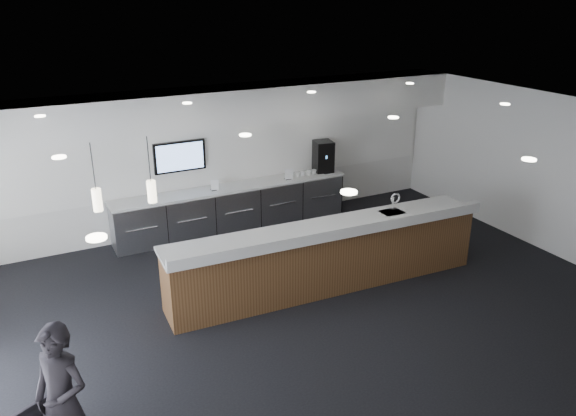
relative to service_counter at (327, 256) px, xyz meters
name	(u,v)px	position (x,y,z in m)	size (l,w,h in m)	color
ground	(320,309)	(-0.47, -0.58, -0.57)	(10.00, 10.00, 0.00)	black
ceiling	(324,123)	(-0.47, -0.58, 2.43)	(10.00, 8.00, 0.02)	black
back_wall	(225,156)	(-0.47, 3.42, 0.93)	(10.00, 0.02, 3.00)	white
right_wall	(552,175)	(4.53, -0.58, 0.93)	(0.02, 8.00, 3.00)	white
soffit_bulkhead	(231,105)	(-0.47, 2.97, 2.08)	(10.00, 0.90, 0.70)	white
alcove_panel	(226,152)	(-0.47, 3.39, 1.03)	(9.80, 0.06, 1.40)	white
back_credenza	(233,207)	(-0.47, 3.06, -0.10)	(5.06, 0.66, 0.95)	gray
wall_tv	(180,157)	(-1.47, 3.32, 1.08)	(1.05, 0.08, 0.62)	black
pendant_left	(144,183)	(-2.87, 0.22, 1.68)	(0.12, 0.12, 0.30)	#FFF1C6
pendant_right	(92,190)	(-3.57, 0.22, 1.68)	(0.12, 0.12, 0.30)	#FFF1C6
ceiling_can_lights	(324,126)	(-0.47, -0.58, 2.40)	(7.00, 5.00, 0.02)	white
service_counter	(327,256)	(0.00, 0.00, 0.00)	(5.58, 1.15, 1.49)	#4A2F18
coffee_machine	(323,156)	(1.73, 3.12, 0.72)	(0.47, 0.55, 0.69)	black
info_sign_left	(215,185)	(-0.89, 2.98, 0.49)	(0.16, 0.02, 0.22)	white
info_sign_right	(289,174)	(0.77, 2.92, 0.49)	(0.18, 0.02, 0.24)	white
lounge_guest	(63,401)	(-4.40, -2.14, 0.29)	(0.63, 0.42, 1.73)	black
cup_0	(314,172)	(1.43, 2.99, 0.43)	(0.11, 0.11, 0.10)	white
cup_1	(308,173)	(1.29, 2.99, 0.43)	(0.11, 0.11, 0.10)	white
cup_2	(303,174)	(1.15, 2.99, 0.43)	(0.11, 0.11, 0.10)	white
cup_3	(297,175)	(1.01, 2.99, 0.43)	(0.11, 0.11, 0.10)	white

